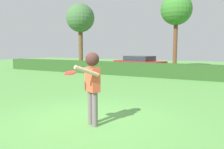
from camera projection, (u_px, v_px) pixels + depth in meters
name	position (u px, v px, depth m)	size (l,w,h in m)	color
ground_plane	(88.00, 121.00, 5.87)	(60.00, 60.00, 0.00)	#5B9D49
person	(92.00, 79.00, 5.42)	(0.52, 0.83, 1.79)	slate
frisbee	(70.00, 73.00, 5.22)	(0.27, 0.27, 0.08)	red
hedge_row	(173.00, 71.00, 14.22)	(28.66, 0.90, 0.91)	#2C5021
parked_car_red	(139.00, 63.00, 18.58)	(4.48, 2.62, 1.25)	#B21E1E
maple_tree	(176.00, 10.00, 21.04)	(2.90, 2.90, 6.92)	brown
willow_tree	(80.00, 19.00, 22.42)	(2.80, 2.80, 6.26)	brown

